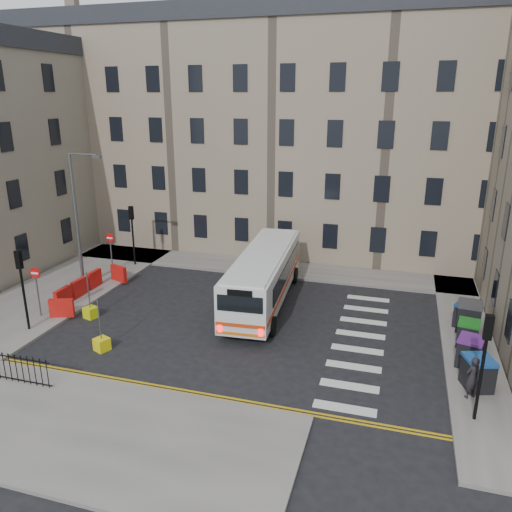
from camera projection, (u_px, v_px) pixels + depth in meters
The scene contains 22 objects.
ground at pixel (280, 328), 25.46m from camera, with size 120.00×120.00×0.00m, color black.
pavement_north at pixel (227, 264), 34.92m from camera, with size 36.00×3.20×0.15m, color slate.
pavement_east at pixel (462, 316), 26.64m from camera, with size 2.40×26.00×0.15m, color slate.
pavement_west at pixel (60, 290), 30.16m from camera, with size 6.00×22.00×0.15m, color slate.
pavement_sw at pixel (29, 418), 18.22m from camera, with size 20.00×6.00×0.15m, color slate.
terrace_north at pixel (243, 132), 38.86m from camera, with size 38.30×10.80×17.20m.
traffic_light_east at pixel (485, 352), 17.23m from camera, with size 0.28×0.22×4.10m.
traffic_light_nw at pixel (132, 226), 33.78m from camera, with size 0.28×0.22×4.10m.
traffic_light_sw at pixel (21, 278), 24.20m from camera, with size 0.28×0.22×4.10m.
streetlamp at pixel (76, 219), 29.49m from camera, with size 0.50×0.22×8.14m.
no_entry_north at pixel (110, 245), 32.33m from camera, with size 0.60×0.08×3.00m.
no_entry_south at pixel (36, 282), 25.94m from camera, with size 0.60×0.08×3.00m.
roadworks_barriers at pixel (85, 288), 28.94m from camera, with size 1.66×6.26×1.00m.
bus at pixel (264, 275), 28.00m from camera, with size 3.31×11.04×2.95m.
wheelie_bin_a at pixel (478, 373), 19.80m from camera, with size 1.35×1.45×1.31m.
wheelie_bin_b at pixel (470, 351), 21.48m from camera, with size 1.29×1.39×1.29m.
wheelie_bin_c at pixel (468, 333), 23.20m from camera, with size 1.12×1.24×1.20m.
wheelie_bin_d at pixel (469, 316), 24.75m from camera, with size 1.28×1.43×1.44m.
wheelie_bin_e at pixel (466, 315), 25.15m from camera, with size 1.33×1.41×1.23m.
pedestrian at pixel (472, 378), 19.09m from camera, with size 0.63×0.41×1.72m, color black.
bollard_yellow at pixel (91, 312), 26.55m from camera, with size 0.60×0.60×0.60m, color #CCD90C.
bollard_chevron at pixel (102, 344), 23.15m from camera, with size 0.60×0.60×0.60m, color yellow.
Camera 1 is at (5.41, -22.50, 11.30)m, focal length 35.00 mm.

